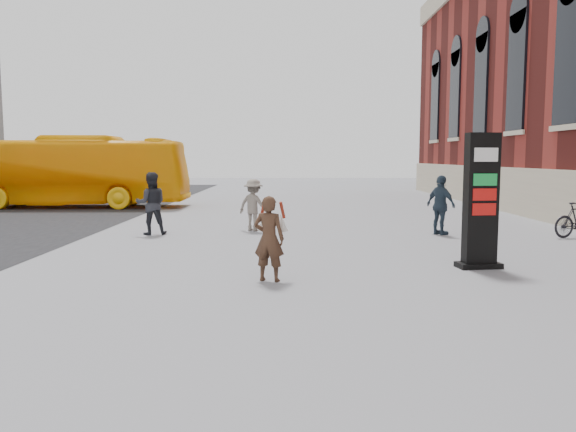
{
  "coord_description": "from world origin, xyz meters",
  "views": [
    {
      "loc": [
        0.57,
        -10.12,
        2.2
      ],
      "look_at": [
        0.59,
        0.74,
        1.06
      ],
      "focal_mm": 35.0,
      "sensor_mm": 36.0,
      "label": 1
    }
  ],
  "objects_px": {
    "pedestrian_b": "(254,205)",
    "pedestrian_c": "(441,205)",
    "info_pylon": "(481,201)",
    "pedestrian_a": "(151,204)",
    "bus": "(58,172)",
    "woman": "(269,238)"
  },
  "relations": [
    {
      "from": "info_pylon",
      "to": "bus",
      "type": "bearing_deg",
      "value": 127.4
    },
    {
      "from": "info_pylon",
      "to": "woman",
      "type": "relative_size",
      "value": 1.75
    },
    {
      "from": "pedestrian_b",
      "to": "bus",
      "type": "bearing_deg",
      "value": -12.24
    },
    {
      "from": "pedestrian_b",
      "to": "info_pylon",
      "type": "bearing_deg",
      "value": 159.61
    },
    {
      "from": "info_pylon",
      "to": "pedestrian_b",
      "type": "xyz_separation_m",
      "value": [
        -4.84,
        5.7,
        -0.56
      ]
    },
    {
      "from": "pedestrian_a",
      "to": "pedestrian_c",
      "type": "bearing_deg",
      "value": 165.78
    },
    {
      "from": "pedestrian_a",
      "to": "pedestrian_b",
      "type": "distance_m",
      "value": 2.99
    },
    {
      "from": "info_pylon",
      "to": "pedestrian_b",
      "type": "relative_size",
      "value": 1.72
    },
    {
      "from": "info_pylon",
      "to": "pedestrian_c",
      "type": "bearing_deg",
      "value": 75.6
    },
    {
      "from": "info_pylon",
      "to": "pedestrian_b",
      "type": "height_order",
      "value": "info_pylon"
    },
    {
      "from": "pedestrian_b",
      "to": "pedestrian_c",
      "type": "bearing_deg",
      "value": -160.02
    },
    {
      "from": "pedestrian_a",
      "to": "pedestrian_b",
      "type": "height_order",
      "value": "pedestrian_a"
    },
    {
      "from": "woman",
      "to": "pedestrian_c",
      "type": "relative_size",
      "value": 0.9
    },
    {
      "from": "pedestrian_a",
      "to": "pedestrian_c",
      "type": "xyz_separation_m",
      "value": [
        8.25,
        -0.06,
        -0.04
      ]
    },
    {
      "from": "pedestrian_b",
      "to": "pedestrian_c",
      "type": "distance_m",
      "value": 5.45
    },
    {
      "from": "woman",
      "to": "bus",
      "type": "relative_size",
      "value": 0.14
    },
    {
      "from": "info_pylon",
      "to": "pedestrian_c",
      "type": "xyz_separation_m",
      "value": [
        0.54,
        4.82,
        -0.49
      ]
    },
    {
      "from": "info_pylon",
      "to": "pedestrian_a",
      "type": "xyz_separation_m",
      "value": [
        -7.72,
        4.88,
        -0.45
      ]
    },
    {
      "from": "bus",
      "to": "info_pylon",
      "type": "bearing_deg",
      "value": -135.55
    },
    {
      "from": "pedestrian_b",
      "to": "woman",
      "type": "bearing_deg",
      "value": 124.94
    },
    {
      "from": "info_pylon",
      "to": "pedestrian_b",
      "type": "distance_m",
      "value": 7.5
    },
    {
      "from": "bus",
      "to": "pedestrian_c",
      "type": "height_order",
      "value": "bus"
    }
  ]
}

